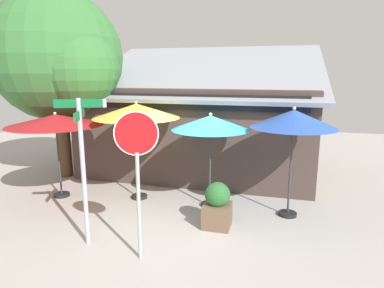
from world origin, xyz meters
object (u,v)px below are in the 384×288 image
(street_sign_post, at_px, (83,157))
(patio_umbrella_teal_right, at_px, (210,124))
(sidewalk_planter, at_px, (217,205))
(patio_umbrella_royal_blue_far_right, at_px, (294,120))
(patio_umbrella_mustard_center, at_px, (136,112))
(shade_tree, at_px, (60,59))
(stop_sign, at_px, (137,158))
(patio_umbrella_crimson_left, at_px, (55,121))

(street_sign_post, distance_m, patio_umbrella_teal_right, 3.28)
(sidewalk_planter, bearing_deg, patio_umbrella_royal_blue_far_right, 34.08)
(patio_umbrella_mustard_center, bearing_deg, sidewalk_planter, -25.41)
(patio_umbrella_teal_right, distance_m, shade_tree, 5.53)
(patio_umbrella_mustard_center, bearing_deg, stop_sign, -65.24)
(shade_tree, xyz_separation_m, sidewalk_planter, (5.55, -2.34, -3.37))
(stop_sign, xyz_separation_m, patio_umbrella_crimson_left, (-3.51, 2.39, 0.21))
(patio_umbrella_royal_blue_far_right, bearing_deg, sidewalk_planter, -145.92)
(patio_umbrella_crimson_left, bearing_deg, patio_umbrella_teal_right, 5.81)
(patio_umbrella_mustard_center, bearing_deg, patio_umbrella_teal_right, -1.06)
(sidewalk_planter, bearing_deg, patio_umbrella_crimson_left, 171.43)
(street_sign_post, distance_m, sidewalk_planter, 3.11)
(patio_umbrella_royal_blue_far_right, bearing_deg, stop_sign, -134.51)
(street_sign_post, height_order, patio_umbrella_teal_right, street_sign_post)
(stop_sign, distance_m, shade_tree, 6.28)
(patio_umbrella_crimson_left, height_order, patio_umbrella_royal_blue_far_right, patio_umbrella_royal_blue_far_right)
(patio_umbrella_crimson_left, distance_m, patio_umbrella_royal_blue_far_right, 6.22)
(patio_umbrella_mustard_center, distance_m, sidewalk_planter, 3.33)
(stop_sign, relative_size, patio_umbrella_mustard_center, 1.03)
(stop_sign, relative_size, sidewalk_planter, 2.66)
(stop_sign, bearing_deg, patio_umbrella_crimson_left, 145.72)
(patio_umbrella_crimson_left, bearing_deg, sidewalk_planter, -8.57)
(street_sign_post, distance_m, patio_umbrella_royal_blue_far_right, 4.73)
(patio_umbrella_mustard_center, relative_size, patio_umbrella_royal_blue_far_right, 1.01)
(patio_umbrella_mustard_center, distance_m, shade_tree, 3.61)
(street_sign_post, bearing_deg, stop_sign, -10.31)
(stop_sign, relative_size, shade_tree, 0.46)
(shade_tree, bearing_deg, patio_umbrella_teal_right, -13.35)
(stop_sign, bearing_deg, patio_umbrella_mustard_center, 114.76)
(patio_umbrella_royal_blue_far_right, bearing_deg, shade_tree, 169.72)
(patio_umbrella_mustard_center, bearing_deg, shade_tree, 159.15)
(sidewalk_planter, bearing_deg, patio_umbrella_mustard_center, 154.59)
(patio_umbrella_crimson_left, relative_size, patio_umbrella_mustard_center, 0.95)
(patio_umbrella_mustard_center, height_order, patio_umbrella_teal_right, patio_umbrella_mustard_center)
(patio_umbrella_crimson_left, height_order, patio_umbrella_teal_right, patio_umbrella_teal_right)
(street_sign_post, relative_size, patio_umbrella_mustard_center, 1.10)
(street_sign_post, bearing_deg, shade_tree, 129.57)
(patio_umbrella_royal_blue_far_right, bearing_deg, patio_umbrella_crimson_left, -176.72)
(stop_sign, height_order, patio_umbrella_crimson_left, stop_sign)
(stop_sign, distance_m, patio_umbrella_royal_blue_far_right, 3.87)
(stop_sign, height_order, patio_umbrella_royal_blue_far_right, stop_sign)
(street_sign_post, height_order, patio_umbrella_royal_blue_far_right, street_sign_post)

